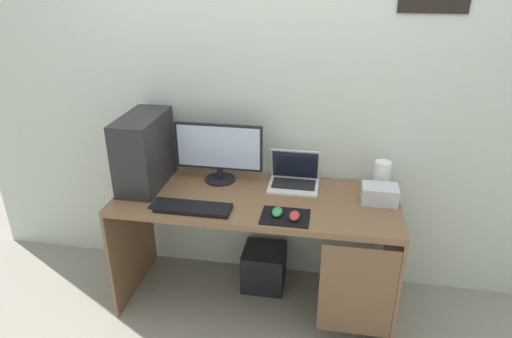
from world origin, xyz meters
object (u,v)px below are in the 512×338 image
at_px(projector, 380,194).
at_px(speaker, 382,176).
at_px(mouse_left, 277,212).
at_px(laptop, 294,179).
at_px(monitor, 219,151).
at_px(mouse_right, 294,216).
at_px(cell_phone, 158,203).
at_px(pc_tower, 144,151).
at_px(subwoofer, 264,267).
at_px(keyboard, 193,208).

bearing_deg(projector, speaker, 82.87).
bearing_deg(mouse_left, laptop, 82.03).
bearing_deg(monitor, mouse_right, -37.49).
xyz_separation_m(mouse_right, cell_phone, (-0.77, 0.03, -0.02)).
relative_size(pc_tower, laptop, 1.53).
height_order(monitor, mouse_right, monitor).
bearing_deg(monitor, subwoofer, -3.71).
relative_size(mouse_right, cell_phone, 0.74).
distance_m(projector, mouse_left, 0.60).
bearing_deg(speaker, pc_tower, -173.28).
bearing_deg(keyboard, mouse_left, 2.47).
bearing_deg(pc_tower, subwoofer, 7.84).
bearing_deg(subwoofer, monitor, 176.29).
distance_m(laptop, subwoofer, 0.68).
xyz_separation_m(keyboard, mouse_right, (0.56, -0.01, 0.01)).
distance_m(monitor, keyboard, 0.43).
bearing_deg(cell_phone, monitor, 52.33).
relative_size(speaker, cell_phone, 1.40).
bearing_deg(mouse_right, pc_tower, 163.90).
xyz_separation_m(monitor, mouse_right, (0.50, -0.39, -0.18)).
bearing_deg(mouse_left, keyboard, -177.53).
xyz_separation_m(pc_tower, speaker, (1.41, 0.17, -0.13)).
bearing_deg(laptop, monitor, -177.73).
distance_m(monitor, speaker, 0.99).
height_order(keyboard, cell_phone, keyboard).
distance_m(laptop, mouse_right, 0.41).
bearing_deg(pc_tower, speaker, 6.72).
xyz_separation_m(laptop, projector, (0.50, -0.13, 0.01)).
distance_m(laptop, speaker, 0.52).
xyz_separation_m(mouse_left, subwoofer, (-0.12, 0.34, -0.63)).
relative_size(speaker, keyboard, 0.43).
relative_size(keyboard, subwoofer, 1.54).
distance_m(mouse_left, mouse_right, 0.10).
bearing_deg(mouse_left, mouse_right, -14.74).
bearing_deg(projector, laptop, 165.36).
height_order(projector, cell_phone, projector).
xyz_separation_m(laptop, mouse_left, (-0.05, -0.38, -0.02)).
distance_m(projector, keyboard, 1.05).
bearing_deg(mouse_right, speaker, 42.43).
relative_size(pc_tower, mouse_left, 4.79).
relative_size(monitor, speaker, 2.96).
bearing_deg(subwoofer, projector, -7.89).
bearing_deg(keyboard, pc_tower, 144.76).
bearing_deg(mouse_left, speaker, 35.68).
xyz_separation_m(pc_tower, cell_phone, (0.16, -0.23, -0.21)).
distance_m(monitor, laptop, 0.49).
height_order(mouse_left, cell_phone, mouse_left).
height_order(keyboard, subwoofer, keyboard).
relative_size(projector, keyboard, 0.48).
height_order(mouse_left, mouse_right, same).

